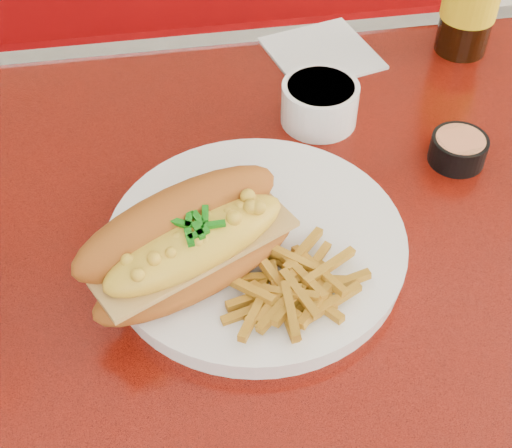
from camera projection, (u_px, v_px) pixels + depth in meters
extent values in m
cube|color=#B91B0B|center=(332.00, 274.00, 0.70)|extent=(1.20, 0.80, 0.04)
cube|color=silver|center=(262.00, 49.00, 0.97)|extent=(1.22, 0.03, 0.04)
cylinder|color=silver|center=(311.00, 448.00, 0.98)|extent=(0.09, 0.09, 0.72)
cube|color=maroon|center=(232.00, 156.00, 1.61)|extent=(1.20, 0.50, 0.45)
cylinder|color=white|center=(256.00, 246.00, 0.69)|extent=(0.36, 0.36, 0.02)
cylinder|color=white|center=(256.00, 238.00, 0.68)|extent=(0.37, 0.37, 0.00)
ellipsoid|color=#A8581B|center=(198.00, 264.00, 0.63)|extent=(0.22, 0.15, 0.04)
cube|color=tan|center=(197.00, 252.00, 0.62)|extent=(0.19, 0.13, 0.01)
ellipsoid|color=yellow|center=(196.00, 243.00, 0.61)|extent=(0.19, 0.13, 0.04)
ellipsoid|color=#A8581B|center=(179.00, 222.00, 0.63)|extent=(0.22, 0.16, 0.08)
cube|color=silver|center=(329.00, 230.00, 0.69)|extent=(0.03, 0.10, 0.00)
cube|color=silver|center=(324.00, 186.00, 0.73)|extent=(0.02, 0.03, 0.00)
cylinder|color=white|center=(320.00, 103.00, 0.82)|extent=(0.09, 0.09, 0.05)
cylinder|color=black|center=(321.00, 88.00, 0.80)|extent=(0.08, 0.08, 0.01)
cylinder|color=black|center=(458.00, 150.00, 0.78)|extent=(0.07, 0.07, 0.03)
cylinder|color=#E98555|center=(460.00, 141.00, 0.77)|extent=(0.06, 0.06, 0.01)
cube|color=white|center=(322.00, 53.00, 0.93)|extent=(0.15, 0.15, 0.00)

